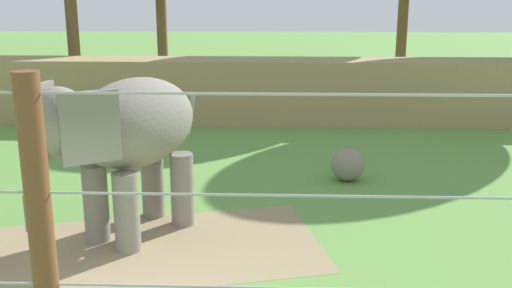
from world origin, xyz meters
name	(u,v)px	position (x,y,z in m)	size (l,w,h in m)	color
dirt_patch	(141,250)	(-0.61, 2.82, 0.00)	(6.09, 3.04, 0.01)	#937F5B
embankment_wall	(227,90)	(0.00, 13.10, 1.05)	(36.00, 1.80, 2.10)	tan
elephant	(124,133)	(-0.92, 3.34, 1.91)	(2.82, 3.50, 2.88)	gray
enrichment_ball	(348,165)	(3.33, 6.74, 0.39)	(0.77, 0.77, 0.77)	gray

